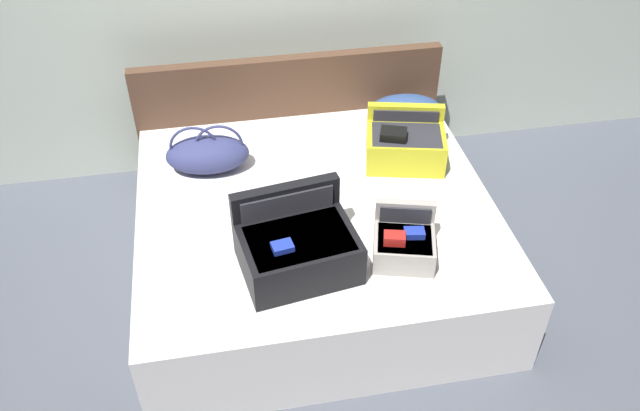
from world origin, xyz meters
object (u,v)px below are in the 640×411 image
(bed, at_px, (316,238))
(hard_case_large, at_px, (297,247))
(hard_case_small, at_px, (404,242))
(pillow_near_headboard, at_px, (405,112))
(hard_case_medium, at_px, (405,144))
(duffel_bag, at_px, (208,154))

(bed, bearing_deg, hard_case_large, -110.29)
(bed, height_order, hard_case_small, hard_case_small)
(hard_case_large, relative_size, pillow_near_headboard, 1.25)
(hard_case_large, xyz_separation_m, hard_case_medium, (0.75, 0.76, -0.02))
(hard_case_small, bearing_deg, hard_case_medium, 88.98)
(bed, height_order, duffel_bag, duffel_bag)
(duffel_bag, xyz_separation_m, pillow_near_headboard, (1.25, 0.25, -0.01))
(bed, height_order, hard_case_medium, hard_case_medium)
(bed, xyz_separation_m, pillow_near_headboard, (0.70, 0.68, 0.35))
(hard_case_large, height_order, pillow_near_headboard, hard_case_large)
(bed, bearing_deg, hard_case_medium, 27.50)
(hard_case_large, distance_m, pillow_near_headboard, 1.43)
(hard_case_medium, xyz_separation_m, hard_case_small, (-0.23, -0.78, -0.03))
(hard_case_large, bearing_deg, hard_case_small, -10.27)
(bed, relative_size, pillow_near_headboard, 4.05)
(bed, height_order, pillow_near_headboard, pillow_near_headboard)
(hard_case_large, distance_m, duffel_bag, 0.97)
(hard_case_small, xyz_separation_m, duffel_bag, (-0.91, 0.90, 0.02))
(hard_case_large, height_order, hard_case_medium, hard_case_large)
(bed, xyz_separation_m, hard_case_medium, (0.58, 0.30, 0.37))
(hard_case_medium, xyz_separation_m, pillow_near_headboard, (0.11, 0.38, -0.02))
(pillow_near_headboard, bearing_deg, hard_case_medium, -106.38)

